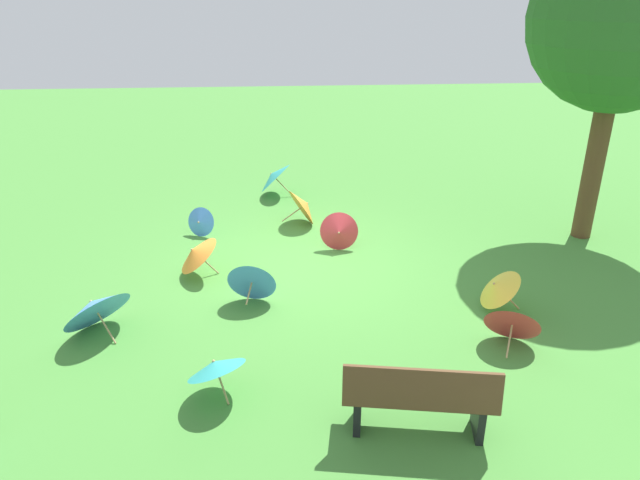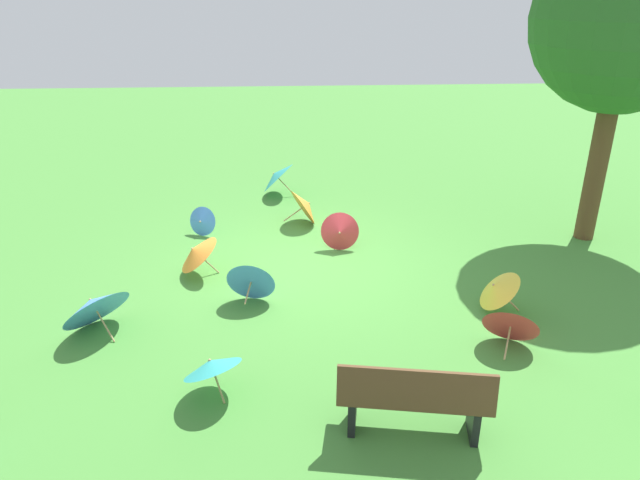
{
  "view_description": "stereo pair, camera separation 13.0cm",
  "coord_description": "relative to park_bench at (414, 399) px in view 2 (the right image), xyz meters",
  "views": [
    {
      "loc": [
        0.42,
        8.93,
        4.38
      ],
      "look_at": [
        -0.27,
        0.3,
        0.6
      ],
      "focal_mm": 32.37,
      "sensor_mm": 36.0,
      "label": 1
    },
    {
      "loc": [
        0.29,
        8.93,
        4.38
      ],
      "look_at": [
        -0.27,
        0.3,
        0.6
      ],
      "focal_mm": 32.37,
      "sensor_mm": 36.0,
      "label": 2
    }
  ],
  "objects": [
    {
      "name": "park_bench",
      "position": [
        0.0,
        0.0,
        0.0
      ],
      "size": [
        1.66,
        0.75,
        0.9
      ],
      "color": "brown",
      "rests_on": "ground"
    },
    {
      "name": "parasol_red_1",
      "position": [
        0.31,
        -4.77,
        -0.11
      ],
      "size": [
        0.73,
        0.71,
        0.71
      ],
      "color": "tan",
      "rests_on": "ground"
    },
    {
      "name": "shade_tree",
      "position": [
        -4.42,
        -5.07,
        3.44
      ],
      "size": [
        3.12,
        3.12,
        5.49
      ],
      "color": "brown",
      "rests_on": "ground"
    },
    {
      "name": "parasol_blue_2",
      "position": [
        1.82,
        -3.0,
        -0.1
      ],
      "size": [
        0.8,
        0.7,
        0.73
      ],
      "color": "tan",
      "rests_on": "ground"
    },
    {
      "name": "parasol_teal_5",
      "position": [
        2.18,
        -0.79,
        -0.04
      ],
      "size": [
        0.96,
        0.96,
        0.63
      ],
      "color": "tan",
      "rests_on": "ground"
    },
    {
      "name": "parasol_red_0",
      "position": [
        -1.65,
        -1.59,
        -0.11
      ],
      "size": [
        0.89,
        0.83,
        0.7
      ],
      "color": "tan",
      "rests_on": "ground"
    },
    {
      "name": "ground",
      "position": [
        1.0,
        -4.18,
        -0.47
      ],
      "size": [
        40.0,
        40.0,
        0.0
      ],
      "primitive_type": "plane",
      "color": "#478C38"
    },
    {
      "name": "parasol_yellow_1",
      "position": [
        -1.75,
        -2.45,
        -0.08
      ],
      "size": [
        0.7,
        0.72,
        0.69
      ],
      "color": "tan",
      "rests_on": "ground"
    },
    {
      "name": "parasol_orange_1",
      "position": [
        0.87,
        -6.1,
        -0.07
      ],
      "size": [
        0.84,
        0.94,
        0.79
      ],
      "color": "tan",
      "rests_on": "ground"
    },
    {
      "name": "parasol_teal_3",
      "position": [
        1.47,
        -7.9,
        0.0
      ],
      "size": [
        0.99,
        1.1,
        0.85
      ],
      "color": "tan",
      "rests_on": "ground"
    },
    {
      "name": "parasol_blue_3",
      "position": [
        2.9,
        -5.64,
        -0.18
      ],
      "size": [
        0.61,
        0.52,
        0.57
      ],
      "color": "tan",
      "rests_on": "ground"
    },
    {
      "name": "parasol_blue_0",
      "position": [
        3.94,
        -2.28,
        -0.05
      ],
      "size": [
        1.24,
        1.24,
        0.82
      ],
      "color": "tan",
      "rests_on": "ground"
    },
    {
      "name": "parasol_orange_0",
      "position": [
        2.77,
        -3.92,
        -0.04
      ],
      "size": [
        0.82,
        0.88,
        0.74
      ],
      "color": "tan",
      "rests_on": "ground"
    }
  ]
}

